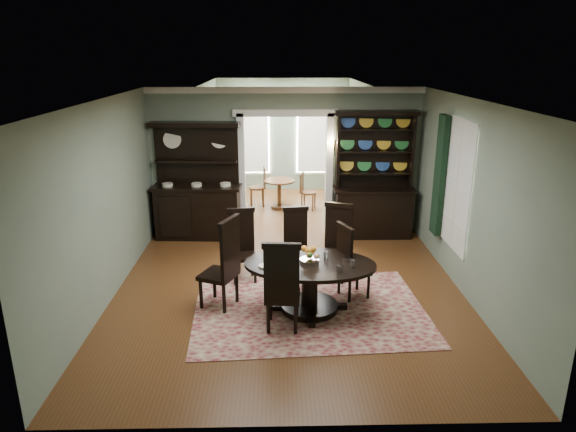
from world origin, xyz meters
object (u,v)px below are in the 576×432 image
(sideboard, at_px, (198,198))
(parlor_table, at_px, (279,190))
(dining_table, at_px, (310,278))
(welsh_dresser, at_px, (373,192))

(sideboard, xyz_separation_m, parlor_table, (1.67, 1.99, -0.36))
(sideboard, bearing_deg, dining_table, -54.33)
(sideboard, height_order, welsh_dresser, welsh_dresser)
(dining_table, distance_m, parlor_table, 5.25)
(sideboard, relative_size, welsh_dresser, 0.92)
(sideboard, distance_m, welsh_dresser, 3.58)
(dining_table, height_order, welsh_dresser, welsh_dresser)
(parlor_table, bearing_deg, dining_table, -85.53)
(dining_table, xyz_separation_m, welsh_dresser, (1.50, 3.24, 0.40))
(sideboard, xyz_separation_m, welsh_dresser, (3.57, -0.00, 0.11))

